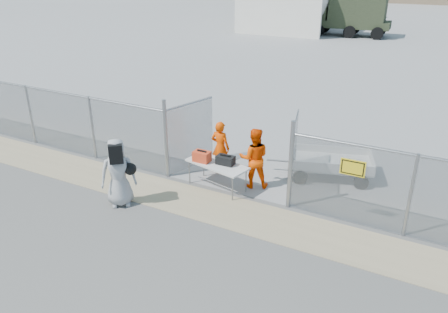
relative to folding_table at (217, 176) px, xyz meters
The scene contains 12 objects.
ground 2.12m from the folding_table, 82.74° to the right, with size 160.00×160.00×0.00m, color #424242.
tarmac_inside 39.94m from the folding_table, 89.62° to the left, with size 160.00×80.00×0.01m, color gray.
dirt_strip 1.16m from the folding_table, 76.10° to the right, with size 44.00×1.60×0.01m, color tan.
chain_link_fence 0.75m from the folding_table, 13.24° to the right, with size 40.00×0.20×2.20m, color gray, non-canonical shape.
folding_table is the anchor object (origin of this frame).
orange_bag 0.73m from the folding_table, behind, with size 0.49×0.33×0.31m, color #E5431F.
black_duffel 0.58m from the folding_table, 18.12° to the left, with size 0.53×0.31×0.25m, color black.
security_worker_left 1.14m from the folding_table, 113.26° to the left, with size 0.63×0.42×1.73m, color #F24500.
security_worker_right 1.21m from the folding_table, 34.31° to the left, with size 0.90×0.70×1.84m, color #F24500.
visitor 2.89m from the folding_table, 132.04° to the right, with size 0.95×0.62×1.94m, color #9A9A9A.
utility_trailer 3.61m from the folding_table, 40.59° to the left, with size 3.28×1.69×0.79m, color silver, non-canonical shape.
military_truck 32.55m from the folding_table, 96.61° to the left, with size 7.08×2.61×3.38m, color #2E3722, non-canonical shape.
Camera 1 is at (5.36, -8.07, 6.13)m, focal length 35.00 mm.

